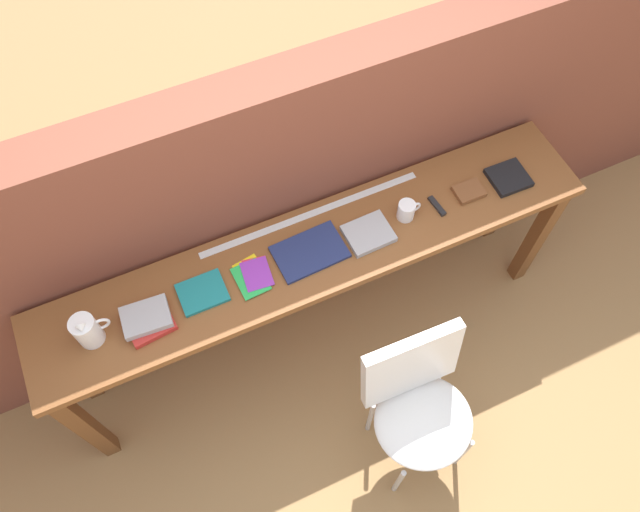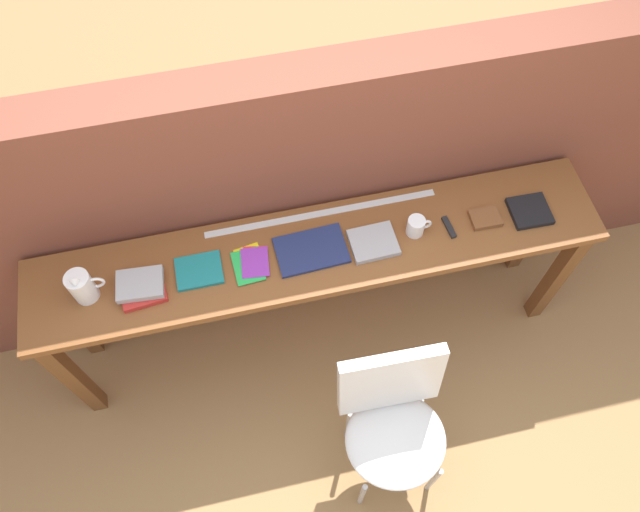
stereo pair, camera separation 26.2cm
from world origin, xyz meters
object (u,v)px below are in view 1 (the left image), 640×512
pitcher_white (87,330)px  multitool_folded (437,206)px  leather_journal_brown (469,191)px  book_repair_rightmost (509,178)px  chair_white_moulded (419,402)px  pamphlet_pile_colourful (254,275)px  book_stack_leftmost (148,319)px  mug (407,210)px  book_open_centre (310,252)px  magazine_cycling (202,293)px

pitcher_white → multitool_folded: size_ratio=1.67×
leather_journal_brown → book_repair_rightmost: size_ratio=0.76×
chair_white_moulded → pamphlet_pile_colourful: (-0.46, 0.69, 0.36)m
chair_white_moulded → leather_journal_brown: (0.57, 0.68, 0.37)m
book_stack_leftmost → mug: mug is taller
chair_white_moulded → multitool_folded: 0.86m
leather_journal_brown → book_repair_rightmost: (0.20, -0.01, 0.00)m
pamphlet_pile_colourful → book_repair_rightmost: size_ratio=1.14×
book_repair_rightmost → book_open_centre: bearing=-179.7°
multitool_folded → pamphlet_pile_colourful: bearing=179.0°
chair_white_moulded → magazine_cycling: magazine_cycling is taller
magazine_cycling → book_stack_leftmost: bearing=-172.5°
book_repair_rightmost → pitcher_white: bearing=-179.1°
book_stack_leftmost → pamphlet_pile_colourful: bearing=2.7°
chair_white_moulded → mug: 0.83m
mug → pitcher_white: bearing=179.9°
chair_white_moulded → pitcher_white: size_ratio=4.85×
chair_white_moulded → book_open_centre: bearing=106.5°
pamphlet_pile_colourful → mug: mug is taller
pamphlet_pile_colourful → book_open_centre: 0.26m
book_stack_leftmost → mug: (1.18, 0.02, 0.02)m
multitool_folded → book_repair_rightmost: book_repair_rightmost is taller
chair_white_moulded → leather_journal_brown: 0.96m
book_stack_leftmost → book_repair_rightmost: 1.70m
leather_journal_brown → book_repair_rightmost: same height
pitcher_white → magazine_cycling: 0.46m
book_stack_leftmost → book_open_centre: book_stack_leftmost is taller
magazine_cycling → book_repair_rightmost: book_repair_rightmost is taller
mug → leather_journal_brown: mug is taller
pamphlet_pile_colourful → mug: bearing=0.1°
book_stack_leftmost → chair_white_moulded: bearing=-35.8°
book_open_centre → multitool_folded: size_ratio=2.72×
chair_white_moulded → book_open_centre: book_open_centre is taller
book_open_centre → book_repair_rightmost: bearing=-3.7°
book_open_centre → leather_journal_brown: size_ratio=2.30×
book_open_centre → book_repair_rightmost: size_ratio=1.75×
pamphlet_pile_colourful → multitool_folded: 0.87m
magazine_cycling → pamphlet_pile_colourful: (0.22, -0.01, -0.00)m
pitcher_white → book_stack_leftmost: (0.22, -0.03, -0.05)m
mug → leather_journal_brown: (0.32, -0.01, -0.03)m
pitcher_white → book_repair_rightmost: pitcher_white is taller
chair_white_moulded → mug: bearing=69.6°
book_open_centre → multitool_folded: 0.61m
book_open_centre → leather_journal_brown: bearing=-3.4°
chair_white_moulded → book_open_centre: 0.81m
magazine_cycling → chair_white_moulded: bearing=-45.8°
pitcher_white → pamphlet_pile_colourful: size_ratio=0.94×
magazine_cycling → pamphlet_pile_colourful: 0.22m
mug → book_repair_rightmost: bearing=-1.8°
pamphlet_pile_colourful → mug: (0.72, 0.00, 0.04)m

